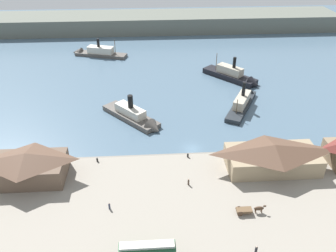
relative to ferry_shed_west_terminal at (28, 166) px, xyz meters
name	(u,v)px	position (x,y,z in m)	size (l,w,h in m)	color
ground_plane	(192,149)	(38.19, 10.54, -4.66)	(320.00, 320.00, 0.00)	slate
quay_promenade	(205,208)	(38.19, -11.46, -4.06)	(110.00, 36.00, 1.20)	gray
seawall_edge	(194,155)	(38.19, 6.94, -4.16)	(110.00, 0.80, 1.00)	slate
ferry_shed_west_terminal	(28,166)	(0.00, 0.00, 0.00)	(16.50, 10.29, 6.83)	brown
ferry_shed_customs_shed	(273,156)	(55.64, 0.10, -0.23)	(21.49, 10.23, 6.38)	#998466
street_tram	(147,251)	(26.17, -23.67, -1.03)	(9.60, 2.46, 4.15)	#1E4C2D
horse_cart	(249,210)	(46.54, -13.94, -2.54)	(5.96, 1.59, 1.87)	brown
pedestrian_standing_center	(256,250)	(45.17, -23.49, -2.65)	(0.44, 0.44, 1.79)	#232328
pedestrian_by_tram	(109,206)	(18.64, -10.93, -2.75)	(0.39, 0.39, 1.56)	#33384C
pedestrian_at_waters_edge	(188,182)	(35.46, -4.72, -2.73)	(0.40, 0.40, 1.60)	#4C3D33
mooring_post_center_west	(188,155)	(36.51, 5.42, -3.01)	(0.44, 0.44, 0.90)	black
mooring_post_west	(97,160)	(14.44, 5.15, -3.01)	(0.44, 0.44, 0.90)	black
ferry_moored_east	(235,76)	(59.36, 52.77, -3.07)	(19.35, 20.54, 10.11)	black
ferry_approaching_west	(136,117)	(23.60, 25.41, -3.31)	(18.81, 20.08, 9.47)	#514C47
ferry_outer_harbor	(95,52)	(5.23, 82.59, -3.23)	(24.67, 11.60, 9.21)	#514C47
ferry_mid_harbor	(243,101)	(57.69, 33.74, -3.24)	(15.08, 23.02, 9.80)	#23282D
far_headland	(166,22)	(38.19, 120.54, -0.66)	(180.00, 24.00, 8.00)	#60665B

